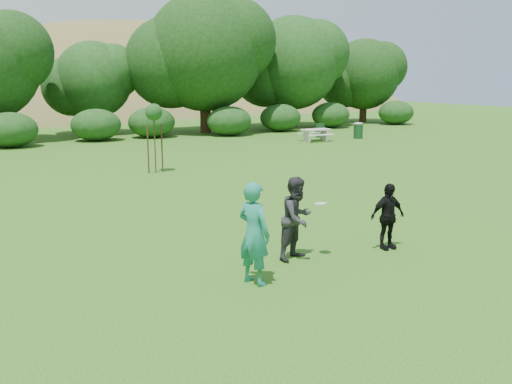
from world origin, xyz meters
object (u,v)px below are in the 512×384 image
at_px(trash_can_near, 320,130).
at_px(picnic_table, 316,133).
at_px(sapling, 154,114).
at_px(trash_can_lidded, 358,130).
at_px(player_grey, 297,218).
at_px(player_teal, 254,233).
at_px(player_black, 388,216).

bearing_deg(trash_can_near, picnic_table, -132.07).
distance_m(sapling, trash_can_lidded, 17.24).
bearing_deg(trash_can_near, player_grey, -126.85).
relative_size(player_teal, picnic_table, 1.11).
distance_m(player_teal, picnic_table, 24.96).
distance_m(trash_can_near, picnic_table, 2.37).
relative_size(player_black, sapling, 0.54).
height_order(player_black, picnic_table, player_black).
xyz_separation_m(player_black, picnic_table, (11.59, 19.20, -0.25)).
xyz_separation_m(trash_can_near, picnic_table, (-1.59, -1.76, 0.07)).
bearing_deg(picnic_table, player_teal, -128.02).
height_order(player_teal, trash_can_near, player_teal).
bearing_deg(trash_can_near, player_black, -122.16).
distance_m(player_grey, sapling, 12.56).
bearing_deg(picnic_table, sapling, -153.20).
bearing_deg(player_teal, sapling, -30.33).
height_order(player_grey, player_black, player_grey).
relative_size(player_teal, player_black, 1.29).
xyz_separation_m(player_grey, player_black, (2.22, -0.41, -0.14)).
relative_size(trash_can_near, trash_can_lidded, 0.86).
xyz_separation_m(picnic_table, trash_can_lidded, (3.31, -0.05, 0.02)).
bearing_deg(player_black, trash_can_lidded, 56.06).
bearing_deg(player_grey, sapling, 64.78).
relative_size(picnic_table, trash_can_lidded, 1.71).
bearing_deg(picnic_table, trash_can_lidded, -0.84).
height_order(trash_can_near, sapling, sapling).
relative_size(player_teal, player_grey, 1.10).
relative_size(player_black, trash_can_near, 1.71).
bearing_deg(picnic_table, trash_can_near, 47.93).
bearing_deg(player_black, player_grey, 173.44).
xyz_separation_m(player_teal, picnic_table, (15.37, 19.66, -0.48)).
bearing_deg(player_grey, trash_can_near, 33.43).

